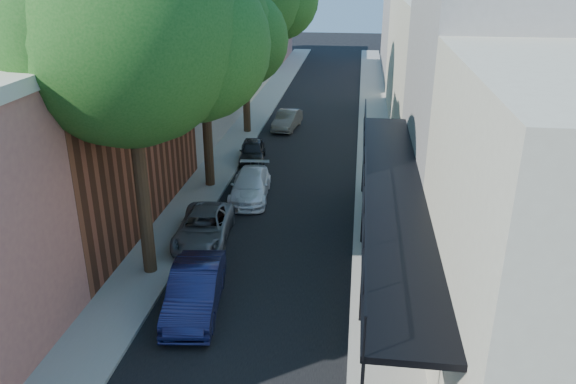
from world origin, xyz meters
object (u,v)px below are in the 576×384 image
(parked_car_b, at_px, (195,290))
(parked_car_f, at_px, (287,120))
(parked_car_d, at_px, (250,186))
(parked_car_c, at_px, (204,228))
(parked_car_e, at_px, (252,151))
(oak_mid, at_px, (212,32))
(oak_near, at_px, (143,35))

(parked_car_b, height_order, parked_car_f, parked_car_b)
(parked_car_b, height_order, parked_car_d, parked_car_b)
(parked_car_c, xyz_separation_m, parked_car_e, (0.11, 9.32, -0.02))
(parked_car_d, bearing_deg, oak_mid, 138.76)
(parked_car_f, bearing_deg, parked_car_e, -91.94)
(oak_near, bearing_deg, parked_car_e, 85.69)
(parked_car_c, height_order, parked_car_d, parked_car_d)
(oak_near, xyz_separation_m, parked_car_f, (1.90, 17.97, -7.30))
(oak_mid, distance_m, parked_car_f, 12.08)
(parked_car_c, bearing_deg, parked_car_e, 84.51)
(parked_car_f, bearing_deg, parked_car_c, -86.95)
(parked_car_b, height_order, parked_car_c, parked_car_b)
(oak_near, bearing_deg, parked_car_d, 75.59)
(oak_near, xyz_separation_m, parked_car_e, (0.87, 11.58, -7.32))
(oak_mid, relative_size, parked_car_f, 2.92)
(parked_car_b, height_order, parked_car_e, parked_car_b)
(oak_mid, height_order, parked_car_f, oak_mid)
(oak_mid, distance_m, parked_car_e, 7.49)
(oak_mid, bearing_deg, parked_car_e, 75.63)
(parked_car_b, relative_size, parked_car_e, 1.25)
(parked_car_f, bearing_deg, parked_car_b, -83.41)
(oak_mid, xyz_separation_m, parked_car_e, (0.92, 3.61, -6.50))
(parked_car_b, bearing_deg, parked_car_d, 83.07)
(parked_car_b, bearing_deg, parked_car_f, 82.56)
(oak_near, height_order, parked_car_c, oak_near)
(parked_car_b, distance_m, parked_car_c, 4.52)
(oak_near, distance_m, parked_car_e, 13.72)
(oak_mid, bearing_deg, parked_car_c, -81.84)
(parked_car_b, bearing_deg, parked_car_c, 95.02)
(parked_car_d, bearing_deg, oak_near, -108.51)
(parked_car_b, xyz_separation_m, parked_car_d, (0.01, 8.80, -0.09))
(oak_near, distance_m, oak_mid, 8.01)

